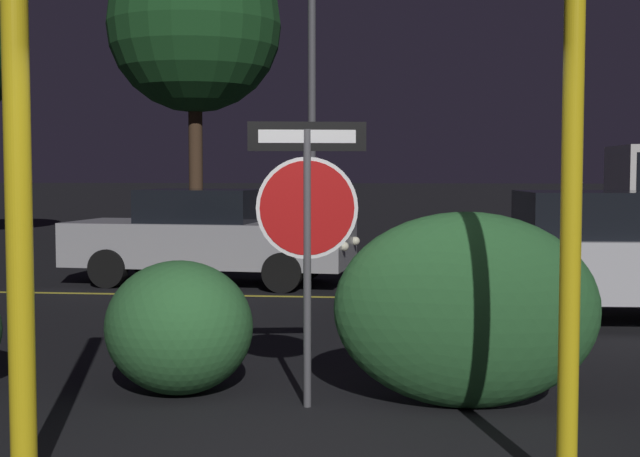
% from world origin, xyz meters
% --- Properties ---
extents(road_center_stripe, '(37.40, 0.12, 0.01)m').
position_xyz_m(road_center_stripe, '(0.00, 7.38, 0.00)').
color(road_center_stripe, gold).
rests_on(road_center_stripe, ground_plane).
extents(stop_sign, '(0.88, 0.18, 2.17)m').
position_xyz_m(stop_sign, '(-0.11, 1.45, 1.53)').
color(stop_sign, '#4C4C51').
rests_on(stop_sign, ground_plane).
extents(yellow_pole_left, '(0.15, 0.15, 2.84)m').
position_xyz_m(yellow_pole_left, '(-1.52, -0.42, 1.42)').
color(yellow_pole_left, yellow).
rests_on(yellow_pole_left, ground_plane).
extents(yellow_pole_right, '(0.11, 0.11, 3.48)m').
position_xyz_m(yellow_pole_right, '(1.55, -0.22, 1.74)').
color(yellow_pole_right, yellow).
rests_on(yellow_pole_right, ground_plane).
extents(hedge_bush_2, '(1.20, 1.11, 1.08)m').
position_xyz_m(hedge_bush_2, '(-1.19, 1.74, 0.54)').
color(hedge_bush_2, '#2D6633').
rests_on(hedge_bush_2, ground_plane).
extents(hedge_bush_3, '(2.01, 0.81, 1.50)m').
position_xyz_m(hedge_bush_3, '(1.09, 1.55, 0.75)').
color(hedge_bush_3, '#285B2D').
rests_on(hedge_bush_3, ground_plane).
extents(passing_car_2, '(4.69, 2.13, 1.51)m').
position_xyz_m(passing_car_2, '(-2.59, 8.73, 0.75)').
color(passing_car_2, '#9E9EA3').
rests_on(passing_car_2, ground_plane).
extents(passing_car_3, '(4.50, 2.19, 1.56)m').
position_xyz_m(passing_car_3, '(2.96, 5.80, 0.77)').
color(passing_car_3, silver).
rests_on(passing_car_3, ground_plane).
extents(street_lamp, '(0.48, 0.48, 8.02)m').
position_xyz_m(street_lamp, '(-1.42, 13.03, 5.22)').
color(street_lamp, '#4C4C51').
rests_on(street_lamp, ground_plane).
extents(tree_2, '(3.96, 3.96, 7.10)m').
position_xyz_m(tree_2, '(-4.32, 14.86, 5.10)').
color(tree_2, '#422D1E').
rests_on(tree_2, ground_plane).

